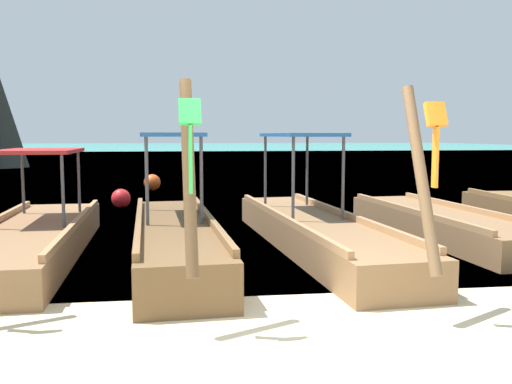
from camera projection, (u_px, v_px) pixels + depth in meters
name	position (u px, v px, depth m)	size (l,w,h in m)	color
ground	(312.00, 353.00, 4.80)	(120.00, 120.00, 0.00)	beige
sea_water	(193.00, 151.00, 65.72)	(120.00, 120.00, 0.00)	#2DB29E
longtail_boat_pink_ribbon	(33.00, 238.00, 8.55)	(1.62, 6.26, 2.34)	olive
longtail_boat_green_ribbon	(175.00, 237.00, 8.34)	(1.49, 6.16, 2.43)	brown
longtail_boat_orange_ribbon	(315.00, 230.00, 9.16)	(1.74, 7.13, 2.40)	olive
longtail_boat_red_ribbon	(441.00, 224.00, 10.18)	(1.64, 5.99, 2.52)	olive
mooring_buoy_near	(152.00, 182.00, 18.67)	(0.55, 0.55, 0.55)	#EA5119
mooring_buoy_far	(121.00, 198.00, 14.27)	(0.49, 0.49, 0.49)	red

